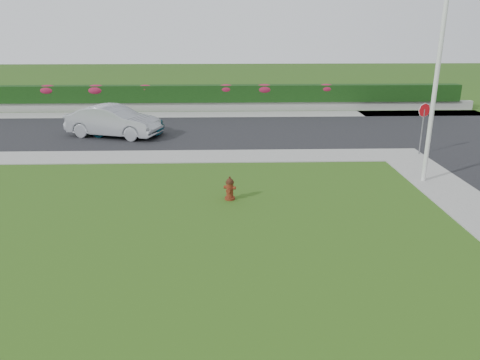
{
  "coord_description": "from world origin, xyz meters",
  "views": [
    {
      "loc": [
        -0.79,
        -10.87,
        5.54
      ],
      "look_at": [
        -0.36,
        3.02,
        0.9
      ],
      "focal_mm": 35.0,
      "sensor_mm": 36.0,
      "label": 1
    }
  ],
  "objects_px": {
    "sedan_silver": "(113,121)",
    "sedan_teal": "(124,122)",
    "stop_sign": "(424,117)",
    "fire_hydrant": "(230,189)",
    "utility_pole": "(435,89)"
  },
  "relations": [
    {
      "from": "sedan_silver",
      "to": "fire_hydrant",
      "type": "bearing_deg",
      "value": -130.03
    },
    {
      "from": "fire_hydrant",
      "to": "sedan_silver",
      "type": "distance_m",
      "value": 10.94
    },
    {
      "from": "fire_hydrant",
      "to": "utility_pole",
      "type": "relative_size",
      "value": 0.12
    },
    {
      "from": "sedan_teal",
      "to": "stop_sign",
      "type": "xyz_separation_m",
      "value": [
        13.9,
        -4.19,
        0.96
      ]
    },
    {
      "from": "sedan_teal",
      "to": "stop_sign",
      "type": "height_order",
      "value": "stop_sign"
    },
    {
      "from": "sedan_teal",
      "to": "utility_pole",
      "type": "bearing_deg",
      "value": -115.54
    },
    {
      "from": "fire_hydrant",
      "to": "sedan_silver",
      "type": "xyz_separation_m",
      "value": [
        -5.86,
        9.23,
        0.46
      ]
    },
    {
      "from": "stop_sign",
      "to": "sedan_silver",
      "type": "bearing_deg",
      "value": 168.7
    },
    {
      "from": "sedan_silver",
      "to": "utility_pole",
      "type": "relative_size",
      "value": 0.7
    },
    {
      "from": "fire_hydrant",
      "to": "sedan_teal",
      "type": "distance_m",
      "value": 10.96
    },
    {
      "from": "sedan_teal",
      "to": "utility_pole",
      "type": "distance_m",
      "value": 15.08
    },
    {
      "from": "fire_hydrant",
      "to": "utility_pole",
      "type": "distance_m",
      "value": 7.98
    },
    {
      "from": "sedan_silver",
      "to": "utility_pole",
      "type": "xyz_separation_m",
      "value": [
        13.05,
        -7.58,
        2.58
      ]
    },
    {
      "from": "fire_hydrant",
      "to": "utility_pole",
      "type": "xyz_separation_m",
      "value": [
        7.19,
        1.66,
        3.03
      ]
    },
    {
      "from": "sedan_silver",
      "to": "sedan_teal",
      "type": "bearing_deg",
      "value": -39.81
    }
  ]
}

